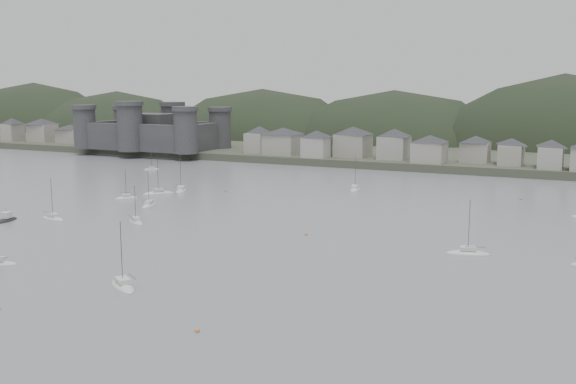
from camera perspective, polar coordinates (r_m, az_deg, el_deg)
The scene contains 8 objects.
ground at distance 99.51m, azimuth -19.29°, elevation -9.68°, with size 900.00×900.00×0.00m, color slate.
far_shore_land at distance 368.49m, azimuth 14.99°, elevation 4.24°, with size 900.00×250.00×3.00m, color #383D2D.
forested_ridge at distance 343.88m, azimuth 14.89°, elevation 1.77°, with size 851.55×103.94×102.57m.
castle at distance 309.87m, azimuth -11.77°, elevation 5.24°, with size 66.00×43.00×20.00m.
waterfront_town at distance 250.96m, azimuth 21.65°, elevation 3.37°, with size 451.48×28.46×12.92m.
moored_fleet at distance 147.02m, azimuth -1.44°, elevation -3.03°, with size 240.81×156.63×13.40m.
motor_launch_far at distance 167.51m, azimuth -23.37°, elevation -2.24°, with size 3.93×7.27×3.67m.
mooring_buoys at distance 133.17m, azimuth 4.40°, elevation -4.37°, with size 117.60×128.91×0.70m.
Camera 1 is at (67.56, -66.02, 31.32)m, focal length 40.69 mm.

